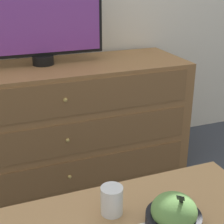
{
  "coord_description": "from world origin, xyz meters",
  "views": [
    {
      "loc": [
        -0.46,
        -2.34,
        1.28
      ],
      "look_at": [
        -0.03,
        -1.21,
        0.79
      ],
      "focal_mm": 55.0,
      "sensor_mm": 36.0,
      "label": 1
    }
  ],
  "objects": [
    {
      "name": "drink_cup",
      "position": [
        -0.11,
        -1.42,
        0.54
      ],
      "size": [
        0.08,
        0.08,
        0.1
      ],
      "color": "#9E6638",
      "rests_on": "coffee_table"
    },
    {
      "name": "takeout_bowl",
      "position": [
        0.06,
        -1.56,
        0.54
      ],
      "size": [
        0.19,
        0.19,
        0.16
      ],
      "color": "black",
      "rests_on": "coffee_table"
    },
    {
      "name": "ground_plane",
      "position": [
        0.0,
        0.0,
        0.0
      ],
      "size": [
        12.0,
        12.0,
        0.0
      ],
      "primitive_type": "plane",
      "color": "#383D47"
    },
    {
      "name": "tv",
      "position": [
        -0.12,
        -0.25,
        1.05
      ],
      "size": [
        0.77,
        0.13,
        0.58
      ],
      "color": "black",
      "rests_on": "dresser"
    },
    {
      "name": "dresser",
      "position": [
        -0.06,
        -0.3,
        0.37
      ],
      "size": [
        1.69,
        0.56,
        0.75
      ],
      "color": "olive",
      "rests_on": "ground_plane"
    }
  ]
}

